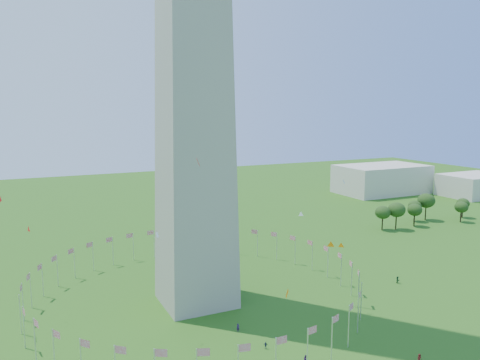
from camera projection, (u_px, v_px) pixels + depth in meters
name	position (u px, v px, depth m)	size (l,w,h in m)	color
flag_ring	(196.00, 285.00, 116.95)	(80.24, 80.24, 9.00)	silver
gov_building_east_a	(382.00, 179.00, 269.32)	(50.00, 30.00, 16.00)	beige
gov_building_east_b	(475.00, 185.00, 259.79)	(35.00, 25.00, 12.00)	beige
kites_aloft	(267.00, 239.00, 100.12)	(114.00, 70.98, 34.11)	orange
tree_line_east	(420.00, 212.00, 196.31)	(52.99, 15.57, 11.58)	#2C521B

